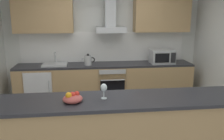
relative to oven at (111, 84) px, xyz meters
name	(u,v)px	position (x,y,z in m)	size (l,w,h in m)	color
wall_back	(104,43)	(-0.12, 0.41, 0.84)	(5.24, 0.12, 2.60)	silver
backsplash_tile	(104,47)	(-0.12, 0.33, 0.77)	(3.61, 0.02, 0.66)	white
counter_back	(105,84)	(-0.12, 0.03, -0.01)	(3.73, 0.60, 0.90)	tan
counter_island	(125,137)	(-0.10, -2.36, 0.04)	(3.01, 0.64, 1.00)	tan
upper_cabinets	(104,15)	(-0.12, 0.18, 1.45)	(3.68, 0.32, 0.70)	tan
oven	(111,84)	(0.00, 0.00, 0.00)	(0.60, 0.62, 0.80)	slate
refrigerator	(41,88)	(-1.49, 0.00, -0.03)	(0.58, 0.60, 0.85)	white
microwave	(162,56)	(1.11, -0.03, 0.59)	(0.50, 0.38, 0.30)	#B7BABC
sink	(55,64)	(-1.17, 0.01, 0.47)	(0.50, 0.40, 0.26)	silver
kettle	(88,60)	(-0.48, -0.03, 0.55)	(0.29, 0.15, 0.24)	#B7BABC
range_hood	(110,21)	(0.00, 0.13, 1.33)	(0.62, 0.45, 0.72)	#B7BABC
wine_glass	(104,88)	(-0.35, -2.33, 0.66)	(0.08, 0.08, 0.18)	silver
fruit_bowl	(73,98)	(-0.70, -2.40, 0.58)	(0.22, 0.22, 0.13)	#B24C47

